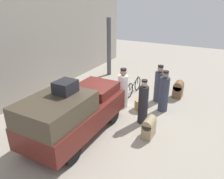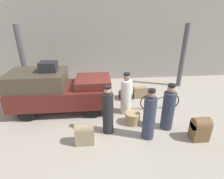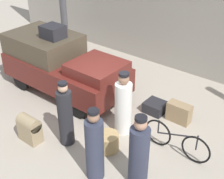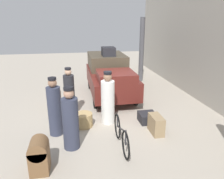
% 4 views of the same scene
% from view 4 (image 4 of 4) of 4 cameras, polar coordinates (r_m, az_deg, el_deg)
% --- Properties ---
extents(ground_plane, '(30.00, 30.00, 0.00)m').
position_cam_4_polar(ground_plane, '(7.93, -1.69, -6.17)').
color(ground_plane, '#A89E8E').
extents(station_building_facade, '(16.00, 0.15, 4.50)m').
position_cam_4_polar(station_building_facade, '(8.87, 25.61, 9.81)').
color(station_building_facade, gray).
rests_on(station_building_facade, ground).
extents(canopy_pillar_left, '(0.25, 0.25, 3.33)m').
position_cam_4_polar(canopy_pillar_left, '(11.79, 7.73, 10.14)').
color(canopy_pillar_left, '#4C4C51').
rests_on(canopy_pillar_left, ground).
extents(truck, '(3.97, 1.75, 1.70)m').
position_cam_4_polar(truck, '(9.57, -0.68, 3.94)').
color(truck, black).
rests_on(truck, ground).
extents(bicycle, '(1.69, 0.04, 0.75)m').
position_cam_4_polar(bicycle, '(5.84, 2.40, -11.64)').
color(bicycle, black).
rests_on(bicycle, ground).
extents(wicker_basket, '(0.55, 0.55, 0.43)m').
position_cam_4_polar(wicker_basket, '(6.98, -7.37, -7.89)').
color(wicker_basket, tan).
rests_on(wicker_basket, ground).
extents(conductor_in_dark_uniform, '(0.42, 0.42, 1.68)m').
position_cam_4_polar(conductor_in_dark_uniform, '(5.72, -10.79, -8.15)').
color(conductor_in_dark_uniform, '#33384C').
rests_on(conductor_in_dark_uniform, ground).
extents(porter_carrying_trunk, '(0.36, 0.36, 1.71)m').
position_cam_4_polar(porter_carrying_trunk, '(7.64, -11.06, -1.16)').
color(porter_carrying_trunk, '#232328').
rests_on(porter_carrying_trunk, ground).
extents(porter_with_bicycle, '(0.43, 0.43, 1.72)m').
position_cam_4_polar(porter_with_bicycle, '(6.95, -1.11, -2.83)').
color(porter_with_bicycle, white).
rests_on(porter_with_bicycle, ground).
extents(porter_lifting_near_truck, '(0.39, 0.39, 1.73)m').
position_cam_4_polar(porter_lifting_near_truck, '(6.47, -14.75, -4.99)').
color(porter_lifting_near_truck, '#33384C').
rests_on(porter_lifting_near_truck, ground).
extents(trunk_umber_medium, '(0.57, 0.54, 0.31)m').
position_cam_4_polar(trunk_umber_medium, '(7.33, 9.23, -7.25)').
color(trunk_umber_medium, '#232328').
rests_on(trunk_umber_medium, ground).
extents(trunk_barrel_dark, '(0.53, 0.41, 0.79)m').
position_cam_4_polar(trunk_barrel_dark, '(5.24, -18.52, -15.81)').
color(trunk_barrel_dark, brown).
rests_on(trunk_barrel_dark, ground).
extents(suitcase_tan_flat, '(0.58, 0.34, 0.71)m').
position_cam_4_polar(suitcase_tan_flat, '(8.53, -14.36, -2.27)').
color(suitcase_tan_flat, '#9E8966').
rests_on(suitcase_tan_flat, ground).
extents(suitcase_small_leather, '(0.65, 0.31, 0.54)m').
position_cam_4_polar(suitcase_small_leather, '(6.66, 11.45, -8.95)').
color(suitcase_small_leather, '#937A56').
rests_on(suitcase_small_leather, ground).
extents(trunk_on_truck_roof, '(0.64, 0.56, 0.38)m').
position_cam_4_polar(trunk_on_truck_roof, '(9.62, -0.95, 9.90)').
color(trunk_on_truck_roof, '#232328').
rests_on(trunk_on_truck_roof, truck).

